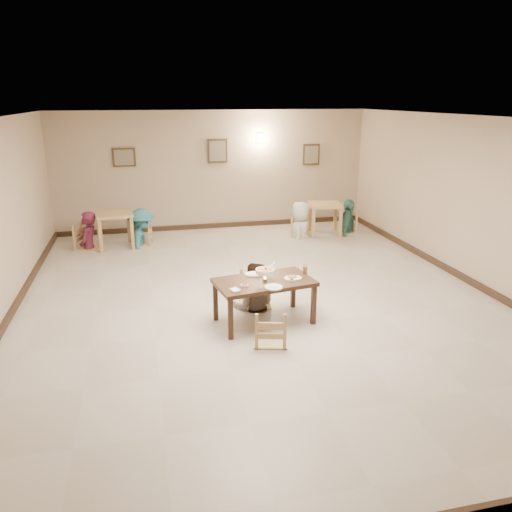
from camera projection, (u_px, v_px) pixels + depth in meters
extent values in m
plane|color=#BCAD9D|center=(259.00, 298.00, 8.57)|extent=(10.00, 10.00, 0.00)
plane|color=silver|center=(259.00, 118.00, 7.66)|extent=(10.00, 10.00, 0.00)
plane|color=tan|center=(214.00, 171.00, 12.75)|extent=(10.00, 0.00, 10.00)
plane|color=tan|center=(423.00, 369.00, 3.47)|extent=(10.00, 0.00, 10.00)
plane|color=tan|center=(475.00, 202.00, 8.97)|extent=(0.00, 10.00, 10.00)
cube|color=#332216|center=(215.00, 226.00, 13.17)|extent=(8.00, 0.06, 0.12)
cube|color=#332216|center=(9.00, 317.00, 7.70)|extent=(0.06, 10.00, 0.12)
cube|color=#332216|center=(463.00, 277.00, 9.40)|extent=(0.06, 10.00, 0.12)
cube|color=#3E2C19|center=(124.00, 157.00, 12.12)|extent=(0.55, 0.03, 0.45)
cube|color=gray|center=(124.00, 157.00, 12.11)|extent=(0.45, 0.01, 0.37)
cube|color=#3E2C19|center=(217.00, 151.00, 12.59)|extent=(0.50, 0.03, 0.60)
cube|color=gray|center=(218.00, 151.00, 12.57)|extent=(0.41, 0.01, 0.49)
cube|color=#3E2C19|center=(311.00, 155.00, 13.17)|extent=(0.45, 0.03, 0.55)
cube|color=gray|center=(311.00, 155.00, 13.15)|extent=(0.37, 0.01, 0.45)
cube|color=#FFD88C|center=(260.00, 138.00, 12.73)|extent=(0.16, 0.05, 0.22)
cube|color=#3E2415|center=(264.00, 282.00, 7.49)|extent=(1.56, 1.04, 0.06)
cube|color=#3E2415|center=(230.00, 319.00, 7.05)|extent=(0.07, 0.07, 0.62)
cube|color=#3E2415|center=(314.00, 305.00, 7.53)|extent=(0.07, 0.07, 0.62)
cube|color=#3E2415|center=(215.00, 301.00, 7.66)|extent=(0.07, 0.07, 0.62)
cube|color=#3E2415|center=(293.00, 289.00, 8.14)|extent=(0.07, 0.07, 0.62)
cube|color=tan|center=(255.00, 278.00, 8.17)|extent=(0.49, 0.49, 0.05)
cube|color=tan|center=(271.00, 313.00, 6.91)|extent=(0.46, 0.46, 0.05)
imported|color=gray|center=(254.00, 263.00, 7.99)|extent=(0.86, 0.74, 1.54)
torus|color=silver|center=(265.00, 273.00, 7.44)|extent=(0.22, 0.22, 0.01)
cylinder|color=silver|center=(265.00, 279.00, 7.47)|extent=(0.06, 0.06, 0.03)
cone|color=#FFA526|center=(265.00, 277.00, 7.46)|extent=(0.03, 0.03, 0.05)
cylinder|color=white|center=(265.00, 271.00, 7.43)|extent=(0.28, 0.28, 0.06)
cylinder|color=#C8662B|center=(265.00, 269.00, 7.42)|extent=(0.24, 0.24, 0.01)
sphere|color=#2D7223|center=(266.00, 268.00, 7.41)|extent=(0.04, 0.04, 0.04)
cylinder|color=silver|center=(271.00, 266.00, 7.49)|extent=(0.13, 0.08, 0.09)
cylinder|color=silver|center=(270.00, 275.00, 7.52)|extent=(0.01, 0.01, 0.13)
cylinder|color=silver|center=(259.00, 276.00, 7.48)|extent=(0.01, 0.01, 0.13)
cylinder|color=silver|center=(267.00, 279.00, 7.36)|extent=(0.01, 0.01, 0.13)
cylinder|color=white|center=(254.00, 274.00, 7.71)|extent=(0.29, 0.29, 0.02)
ellipsoid|color=white|center=(254.00, 274.00, 7.71)|extent=(0.19, 0.16, 0.07)
cylinder|color=white|center=(274.00, 287.00, 7.18)|extent=(0.26, 0.26, 0.02)
ellipsoid|color=white|center=(274.00, 287.00, 7.18)|extent=(0.17, 0.14, 0.06)
cylinder|color=white|center=(293.00, 278.00, 7.53)|extent=(0.27, 0.27, 0.02)
sphere|color=#2D7223|center=(292.00, 279.00, 7.45)|extent=(0.05, 0.05, 0.05)
cylinder|color=white|center=(245.00, 285.00, 7.26)|extent=(0.12, 0.12, 0.02)
cylinder|color=#B20708|center=(245.00, 285.00, 7.26)|extent=(0.09, 0.09, 0.01)
cube|color=white|center=(235.00, 290.00, 7.06)|extent=(0.15, 0.17, 0.03)
cube|color=silver|center=(237.00, 289.00, 7.14)|extent=(0.05, 0.15, 0.01)
cube|color=silver|center=(239.00, 288.00, 7.14)|extent=(0.05, 0.15, 0.01)
cylinder|color=white|center=(305.00, 269.00, 7.76)|extent=(0.07, 0.07, 0.15)
cylinder|color=orange|center=(305.00, 270.00, 7.76)|extent=(0.06, 0.06, 0.11)
cube|color=tan|center=(114.00, 214.00, 11.28)|extent=(0.90, 0.90, 0.06)
cube|color=tan|center=(101.00, 236.00, 10.98)|extent=(0.07, 0.07, 0.75)
cube|color=tan|center=(132.00, 234.00, 11.21)|extent=(0.07, 0.07, 0.75)
cube|color=tan|center=(99.00, 229.00, 11.59)|extent=(0.07, 0.07, 0.75)
cube|color=tan|center=(129.00, 226.00, 11.82)|extent=(0.07, 0.07, 0.75)
cube|color=tan|center=(325.00, 205.00, 12.36)|extent=(0.92, 0.92, 0.06)
cube|color=tan|center=(313.00, 223.00, 12.15)|extent=(0.07, 0.07, 0.72)
cube|color=tan|center=(340.00, 223.00, 12.17)|extent=(0.07, 0.07, 0.72)
cube|color=tan|center=(310.00, 217.00, 12.78)|extent=(0.07, 0.07, 0.72)
cube|color=tan|center=(335.00, 217.00, 12.80)|extent=(0.07, 0.07, 0.72)
cube|color=tan|center=(87.00, 228.00, 11.21)|extent=(0.51, 0.51, 0.06)
cube|color=tan|center=(142.00, 228.00, 11.59)|extent=(0.41, 0.41, 0.04)
cube|color=tan|center=(301.00, 218.00, 12.29)|extent=(0.46, 0.46, 0.05)
cube|color=tan|center=(348.00, 215.00, 12.61)|extent=(0.45, 0.45, 0.05)
imported|color=#591C31|center=(85.00, 212.00, 11.10)|extent=(0.56, 0.71, 1.73)
imported|color=teal|center=(140.00, 209.00, 11.45)|extent=(0.74, 1.16, 1.71)
imported|color=silver|center=(301.00, 202.00, 12.17)|extent=(0.86, 0.99, 1.71)
imported|color=#457E6F|center=(349.00, 199.00, 12.49)|extent=(0.86, 1.07, 1.70)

